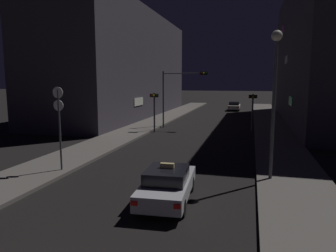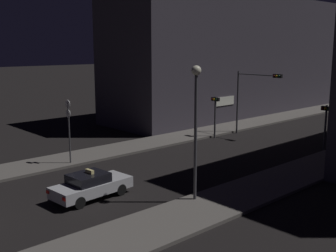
% 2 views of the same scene
% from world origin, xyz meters
% --- Properties ---
extents(sidewalk_left, '(3.48, 64.70, 0.18)m').
position_xyz_m(sidewalk_left, '(-6.51, 30.35, 0.09)').
color(sidewalk_left, '#5B5651').
rests_on(sidewalk_left, ground_plane).
extents(sidewalk_right, '(3.48, 64.70, 0.18)m').
position_xyz_m(sidewalk_right, '(6.51, 30.35, 0.09)').
color(sidewalk_right, '#5B5651').
rests_on(sidewalk_right, ground_plane).
extents(building_facade_left, '(9.30, 33.26, 13.86)m').
position_xyz_m(building_facade_left, '(-12.86, 36.74, 6.93)').
color(building_facade_left, '#3D3842').
rests_on(building_facade_left, ground_plane).
extents(building_facade_right, '(10.69, 32.52, 15.94)m').
position_xyz_m(building_facade_right, '(13.55, 36.16, 7.97)').
color(building_facade_right, '#3D3842').
rests_on(building_facade_right, ground_plane).
extents(taxi, '(2.10, 4.56, 1.62)m').
position_xyz_m(taxi, '(1.20, 7.79, 0.74)').
color(taxi, '#B7B7BC').
rests_on(taxi, ground_plane).
extents(far_car, '(1.85, 4.47, 1.42)m').
position_xyz_m(far_car, '(1.69, 48.65, 0.73)').
color(far_car, silver).
rests_on(far_car, ground_plane).
extents(traffic_light_overhead, '(4.70, 0.42, 5.87)m').
position_xyz_m(traffic_light_overhead, '(-2.81, 27.47, 4.22)').
color(traffic_light_overhead, '#47474C').
rests_on(traffic_light_overhead, ground_plane).
extents(traffic_light_left_kerb, '(0.80, 0.42, 3.76)m').
position_xyz_m(traffic_light_left_kerb, '(-4.52, 24.32, 2.69)').
color(traffic_light_left_kerb, '#47474C').
rests_on(traffic_light_left_kerb, ground_plane).
extents(traffic_light_right_kerb, '(0.80, 0.42, 3.64)m').
position_xyz_m(traffic_light_right_kerb, '(4.52, 27.01, 2.61)').
color(traffic_light_right_kerb, '#47474C').
rests_on(traffic_light_right_kerb, ground_plane).
extents(sign_pole_left, '(0.59, 0.10, 4.40)m').
position_xyz_m(sign_pole_left, '(-5.32, 10.22, 2.84)').
color(sign_pole_left, '#47474C').
rests_on(sign_pole_left, sidewalk_left).
extents(street_lamp_near_block, '(0.50, 0.50, 7.01)m').
position_xyz_m(street_lamp_near_block, '(5.40, 11.52, 4.95)').
color(street_lamp_near_block, '#47474C').
rests_on(street_lamp_near_block, sidewalk_right).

